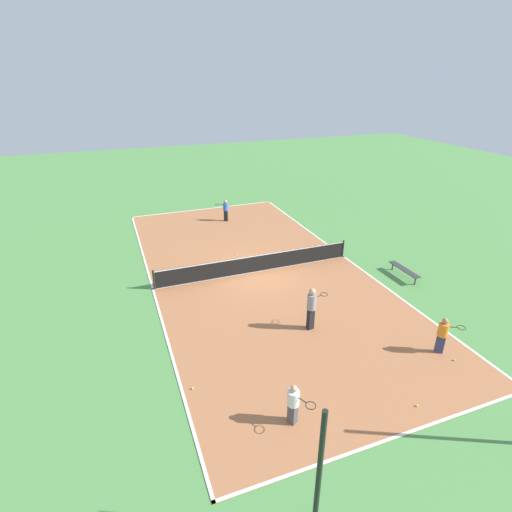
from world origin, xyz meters
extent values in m
plane|color=#518E47|center=(0.00, 0.00, 0.00)|extent=(80.00, 80.00, 0.00)
cube|color=#AD6B42|center=(0.00, 0.00, 0.01)|extent=(10.60, 22.17, 0.02)
cube|color=white|center=(-5.25, 0.00, 0.02)|extent=(0.10, 22.17, 0.00)
cube|color=white|center=(5.25, 0.00, 0.02)|extent=(0.10, 22.17, 0.00)
cube|color=white|center=(0.00, -11.04, 0.02)|extent=(10.60, 0.10, 0.00)
cube|color=white|center=(0.00, 11.04, 0.02)|extent=(10.60, 0.10, 0.00)
cube|color=white|center=(0.00, 0.00, 0.02)|extent=(10.60, 0.10, 0.00)
cylinder|color=black|center=(-5.15, 0.00, 0.51)|extent=(0.10, 0.10, 0.97)
cylinder|color=black|center=(5.15, 0.00, 0.51)|extent=(0.10, 0.10, 0.97)
cube|color=black|center=(0.00, 0.00, 0.48)|extent=(10.30, 0.03, 0.92)
cube|color=white|center=(0.00, 0.00, 0.91)|extent=(10.30, 0.04, 0.06)
cube|color=#333338|center=(-6.75, 3.15, 0.43)|extent=(0.36, 2.00, 0.04)
cylinder|color=#4C4C51|center=(-6.75, 2.30, 0.21)|extent=(0.08, 0.08, 0.41)
cylinder|color=#4C4C51|center=(-6.75, 4.00, 0.21)|extent=(0.08, 0.08, 0.41)
cube|color=black|center=(-0.26, 5.48, 0.48)|extent=(0.28, 0.24, 0.92)
cylinder|color=gray|center=(-0.26, 5.48, 1.26)|extent=(0.42, 0.42, 0.64)
sphere|color=tan|center=(-0.26, 5.48, 1.72)|extent=(0.27, 0.27, 0.27)
cylinder|color=#262626|center=(-0.57, 5.43, 1.42)|extent=(0.28, 0.08, 0.03)
torus|color=black|center=(-0.85, 5.38, 1.42)|extent=(0.35, 0.35, 0.02)
cube|color=navy|center=(-4.00, 8.47, 0.39)|extent=(0.31, 0.29, 0.73)
cylinder|color=orange|center=(-4.00, 8.47, 1.01)|extent=(0.48, 0.48, 0.51)
sphere|color=#A87A56|center=(-4.00, 8.47, 1.37)|extent=(0.22, 0.22, 0.22)
cylinder|color=#262626|center=(-4.28, 8.62, 1.13)|extent=(0.26, 0.15, 0.03)
torus|color=black|center=(-4.53, 8.74, 1.13)|extent=(0.41, 0.41, 0.02)
cube|color=black|center=(-0.78, -7.96, 0.40)|extent=(0.32, 0.30, 0.75)
cylinder|color=blue|center=(-0.78, -7.96, 1.03)|extent=(0.49, 0.49, 0.52)
sphere|color=tan|center=(-0.78, -7.96, 1.40)|extent=(0.22, 0.22, 0.22)
cylinder|color=#262626|center=(-0.51, -8.12, 1.16)|extent=(0.26, 0.17, 0.03)
torus|color=black|center=(-0.26, -8.27, 1.16)|extent=(0.42, 0.42, 0.02)
cube|color=#4C4C51|center=(2.44, 9.51, 0.37)|extent=(0.29, 0.31, 0.69)
cylinder|color=white|center=(2.44, 9.51, 0.95)|extent=(0.48, 0.48, 0.48)
sphere|color=tan|center=(2.44, 9.51, 1.29)|extent=(0.21, 0.21, 0.21)
cylinder|color=#262626|center=(2.30, 9.79, 1.07)|extent=(0.15, 0.26, 0.03)
torus|color=black|center=(2.17, 10.05, 1.07)|extent=(0.41, 0.41, 0.02)
sphere|color=#CCE033|center=(0.29, -2.41, 0.06)|extent=(0.07, 0.07, 0.07)
sphere|color=#CCE033|center=(4.91, 7.16, 0.06)|extent=(0.07, 0.07, 0.07)
sphere|color=#CCE033|center=(-4.16, 9.07, 0.06)|extent=(0.07, 0.07, 0.07)
sphere|color=#CCE033|center=(-1.42, 10.33, 0.06)|extent=(0.07, 0.07, 0.07)
cylinder|color=black|center=(3.33, 12.49, 1.84)|extent=(0.12, 0.12, 3.68)
camera|label=1|loc=(6.48, 17.21, 9.42)|focal=28.00mm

